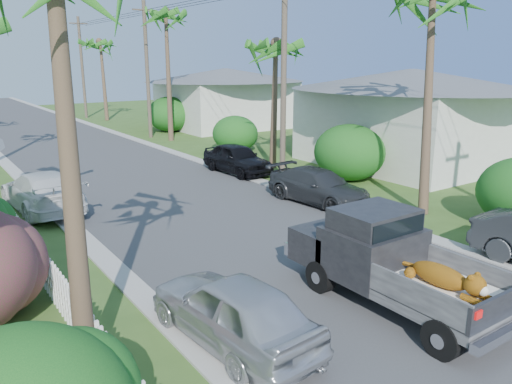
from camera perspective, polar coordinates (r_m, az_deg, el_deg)
ground at (r=10.65m, az=23.01°, el=-15.77°), size 120.00×120.00×0.00m
road at (r=31.12m, az=-19.26°, el=4.37°), size 8.00×100.00×0.02m
curb_left at (r=30.29m, az=-27.08°, el=3.34°), size 0.60×100.00×0.06m
curb_right at (r=32.50m, az=-11.95°, el=5.33°), size 0.60×100.00×0.06m
pickup_truck at (r=11.43m, az=14.23°, el=-7.23°), size 1.98×5.12×2.06m
parked_car_rm at (r=18.82m, az=7.17°, el=0.61°), size 2.22×4.50×1.26m
parked_car_rf at (r=23.69m, az=-2.18°, el=3.81°), size 1.82×4.14×1.39m
parked_car_ln at (r=9.63m, az=-2.68°, el=-13.32°), size 1.93×4.09×1.35m
parked_car_lf at (r=19.24m, az=-23.24°, el=0.05°), size 2.28×4.98×1.41m
palm_r_b at (r=24.50m, az=2.16°, el=16.54°), size 4.40×4.40×7.20m
palm_r_c at (r=33.89m, az=-10.29°, el=19.50°), size 4.40×4.40×9.40m
palm_r_d at (r=46.95m, az=-17.33°, el=16.05°), size 4.40×4.40×8.00m
shrub_r_b at (r=22.61m, az=10.62°, el=4.47°), size 3.00×3.30×2.50m
shrub_r_c at (r=29.41m, az=-2.40°, el=6.68°), size 2.60×2.86×2.10m
shrub_r_d at (r=38.35m, az=-9.89°, el=8.75°), size 3.20×3.52×2.60m
picket_fence at (r=11.34m, az=-21.35°, el=-10.83°), size 0.10×11.00×1.00m
house_right_near at (r=26.99m, az=17.08°, el=7.81°), size 8.00×9.00×4.80m
house_right_far at (r=40.63m, az=-3.44°, el=10.43°), size 9.00×8.00×4.60m
utility_pole_b at (r=22.30m, az=3.18°, el=13.23°), size 1.60×0.26×9.00m
utility_pole_c at (r=35.36m, az=-12.33°, el=13.50°), size 1.60×0.26×9.00m
utility_pole_d at (r=49.53m, az=-19.25°, el=13.32°), size 1.60×0.26×9.00m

